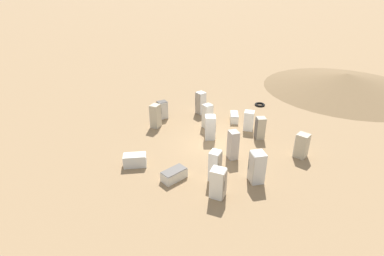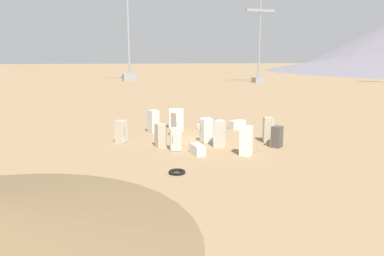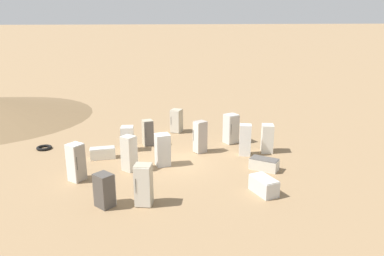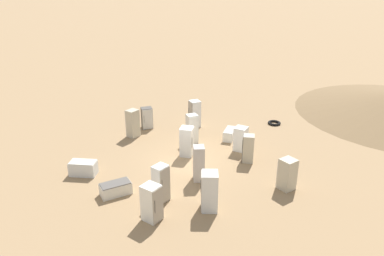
% 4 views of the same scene
% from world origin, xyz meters
% --- Properties ---
extents(ground_plane, '(1000.00, 1000.00, 0.00)m').
position_xyz_m(ground_plane, '(0.00, 0.00, 0.00)').
color(ground_plane, '#937551').
extents(dirt_mound, '(16.57, 16.57, 1.67)m').
position_xyz_m(dirt_mound, '(13.03, 13.25, 0.84)').
color(dirt_mound, brown).
rests_on(dirt_mound, ground_plane).
extents(discarded_fridge_0, '(0.77, 0.82, 1.88)m').
position_xyz_m(discarded_fridge_0, '(0.43, -4.47, 0.94)').
color(discarded_fridge_0, white).
rests_on(discarded_fridge_0, ground_plane).
extents(discarded_fridge_1, '(0.91, 0.91, 1.90)m').
position_xyz_m(discarded_fridge_1, '(-0.56, 2.33, 0.95)').
color(discarded_fridge_1, beige).
rests_on(discarded_fridge_1, ground_plane).
extents(discarded_fridge_2, '(0.79, 0.86, 1.94)m').
position_xyz_m(discarded_fridge_2, '(1.43, -1.97, 0.97)').
color(discarded_fridge_2, '#A89E93').
rests_on(discarded_fridge_2, ground_plane).
extents(discarded_fridge_3, '(1.53, 1.61, 0.63)m').
position_xyz_m(discarded_fridge_3, '(-1.91, -4.75, 0.31)').
color(discarded_fridge_3, beige).
rests_on(discarded_fridge_3, ground_plane).
extents(discarded_fridge_4, '(0.84, 0.87, 1.86)m').
position_xyz_m(discarded_fridge_4, '(-4.60, 1.87, 0.93)').
color(discarded_fridge_4, '#B2A88E').
rests_on(discarded_fridge_4, ground_plane).
extents(discarded_fridge_5, '(0.76, 0.72, 1.65)m').
position_xyz_m(discarded_fridge_5, '(3.37, 1.00, 0.82)').
color(discarded_fridge_5, '#B2A88E').
rests_on(discarded_fridge_5, ground_plane).
extents(discarded_fridge_6, '(1.01, 0.99, 1.65)m').
position_xyz_m(discarded_fridge_6, '(5.86, -1.24, 0.82)').
color(discarded_fridge_6, '#B2A88E').
rests_on(discarded_fridge_6, ground_plane).
extents(discarded_fridge_7, '(0.98, 0.97, 1.49)m').
position_xyz_m(discarded_fridge_7, '(-4.40, 3.53, 0.75)').
color(discarded_fridge_7, '#4C4742').
rests_on(discarded_fridge_7, ground_plane).
extents(discarded_fridge_8, '(0.97, 0.97, 1.91)m').
position_xyz_m(discarded_fridge_8, '(-1.36, 4.96, 0.96)').
color(discarded_fridge_8, white).
rests_on(discarded_fridge_8, ground_plane).
extents(discarded_fridge_9, '(0.80, 0.83, 1.52)m').
position_xyz_m(discarded_fridge_9, '(2.62, 2.32, 0.76)').
color(discarded_fridge_9, white).
rests_on(discarded_fridge_9, ground_plane).
extents(discarded_fridge_10, '(0.97, 0.99, 1.90)m').
position_xyz_m(discarded_fridge_10, '(2.79, -4.33, 0.95)').
color(discarded_fridge_10, silver).
rests_on(discarded_fridge_10, ground_plane).
extents(discarded_fridge_11, '(0.92, 0.84, 1.72)m').
position_xyz_m(discarded_fridge_11, '(0.69, -5.96, 0.86)').
color(discarded_fridge_11, silver).
rests_on(discarded_fridge_11, ground_plane).
extents(discarded_fridge_12, '(0.69, 1.45, 0.65)m').
position_xyz_m(discarded_fridge_12, '(1.53, 3.79, 0.32)').
color(discarded_fridge_12, silver).
rests_on(discarded_fridge_12, ground_plane).
extents(discarded_fridge_13, '(1.55, 1.08, 0.78)m').
position_xyz_m(discarded_fridge_13, '(-4.59, -3.66, 0.39)').
color(discarded_fridge_13, silver).
rests_on(discarded_fridge_13, ground_plane).
extents(discarded_fridge_14, '(0.83, 0.85, 1.79)m').
position_xyz_m(discarded_fridge_14, '(-0.21, 0.51, 0.89)').
color(discarded_fridge_14, silver).
rests_on(discarded_fridge_14, ground_plane).
extents(scrap_tire, '(0.92, 0.92, 0.17)m').
position_xyz_m(scrap_tire, '(3.89, 7.43, 0.08)').
color(scrap_tire, black).
rests_on(scrap_tire, ground_plane).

